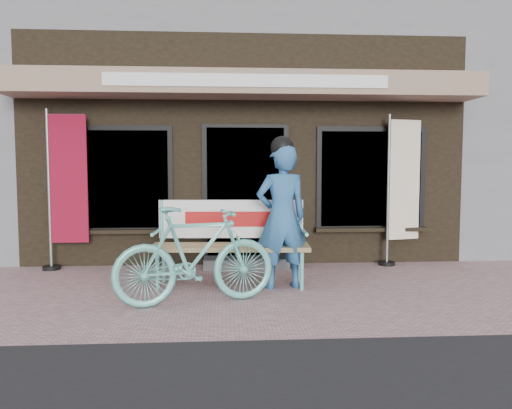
{
  "coord_description": "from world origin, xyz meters",
  "views": [
    {
      "loc": [
        -0.34,
        -5.83,
        1.56
      ],
      "look_at": [
        0.08,
        0.7,
        1.05
      ],
      "focal_mm": 35.0,
      "sensor_mm": 36.0,
      "label": 1
    }
  ],
  "objects": [
    {
      "name": "person",
      "position": [
        0.39,
        0.42,
        0.95
      ],
      "size": [
        0.74,
        0.56,
        1.93
      ],
      "rotation": [
        0.0,
        0.0,
        0.21
      ],
      "color": "#2C6199",
      "rests_on": "ground"
    },
    {
      "name": "ground",
      "position": [
        0.0,
        0.0,
        0.0
      ],
      "size": [
        70.0,
        70.0,
        0.0
      ],
      "primitive_type": "plane",
      "color": "#B3898D",
      "rests_on": "ground"
    },
    {
      "name": "nobori_red",
      "position": [
        -2.69,
        1.76,
        1.24
      ],
      "size": [
        0.7,
        0.26,
        2.4
      ],
      "rotation": [
        0.0,
        0.0,
        -0.0
      ],
      "color": "gray",
      "rests_on": "ground"
    },
    {
      "name": "menu_stand",
      "position": [
        0.6,
        1.63,
        0.52
      ],
      "size": [
        0.51,
        0.13,
        1.02
      ],
      "rotation": [
        0.0,
        0.0,
        -0.05
      ],
      "color": "black",
      "rests_on": "ground"
    },
    {
      "name": "storefront",
      "position": [
        0.0,
        4.96,
        2.99
      ],
      "size": [
        7.0,
        6.77,
        6.0
      ],
      "color": "black",
      "rests_on": "ground"
    },
    {
      "name": "bench",
      "position": [
        -0.25,
        0.68,
        0.65
      ],
      "size": [
        2.06,
        0.64,
        1.1
      ],
      "rotation": [
        0.0,
        0.0,
        -0.06
      ],
      "color": "#62C0B2",
      "rests_on": "ground"
    },
    {
      "name": "bicycle",
      "position": [
        -0.66,
        -0.26,
        0.55
      ],
      "size": [
        1.92,
        0.98,
        1.11
      ],
      "primitive_type": "imported",
      "rotation": [
        0.0,
        0.0,
        1.83
      ],
      "color": "#62C0B2",
      "rests_on": "ground"
    },
    {
      "name": "nobori_cream",
      "position": [
        2.45,
        1.83,
        1.21
      ],
      "size": [
        0.7,
        0.31,
        2.35
      ],
      "rotation": [
        0.0,
        0.0,
        0.24
      ],
      "color": "gray",
      "rests_on": "ground"
    }
  ]
}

